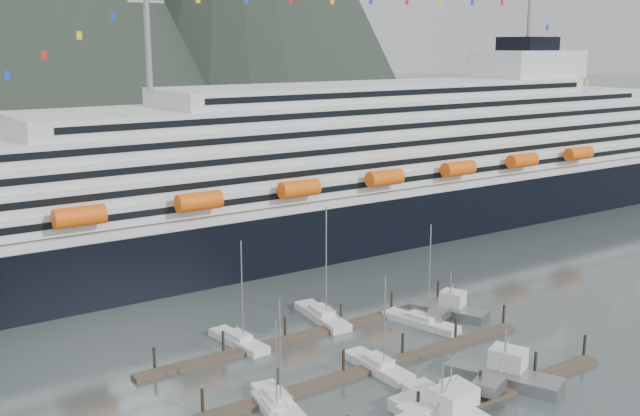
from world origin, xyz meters
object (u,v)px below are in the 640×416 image
Objects in this scene: sailboat_a at (277,403)px; trawler_e at (449,310)px; sailboat_g at (322,317)px; sailboat_c at (378,367)px; sailboat_d at (421,322)px; sailboat_e at (239,341)px; trawler_c at (449,406)px; cruise_ship at (349,178)px; trawler_d at (503,375)px; sailboat_b at (274,410)px.

sailboat_a reaches higher than trawler_e.
trawler_e is (15.71, -8.95, 0.43)m from sailboat_g.
sailboat_a is at bearing 94.17° from sailboat_c.
sailboat_d is 5.76m from trawler_e.
sailboat_e is at bearing -5.14° from sailboat_a.
sailboat_a is 26.26m from sailboat_g.
sailboat_g is 30.20m from trawler_c.
trawler_e is at bearing -99.36° from sailboat_d.
trawler_d is (-24.53, -63.10, -11.08)m from cruise_ship.
sailboat_a reaches higher than trawler_c.
sailboat_a is 25.95m from trawler_d.
trawler_c is (15.10, -10.21, 0.45)m from sailboat_b.
sailboat_g reaches higher than sailboat_b.
cruise_ship is 68.60m from trawler_d.
trawler_d is at bearing 128.07° from trawler_e.
sailboat_e is 13.92m from sailboat_g.
cruise_ship is 47.61m from sailboat_g.
sailboat_b reaches higher than trawler_e.
sailboat_b is 0.89× the size of sailboat_c.
sailboat_c is at bearing -123.04° from cruise_ship.
sailboat_b is 31.25m from sailboat_d.
sailboat_d reaches higher than sailboat_b.
sailboat_g is (-9.99, 9.41, 0.03)m from sailboat_d.
sailboat_c reaches higher than trawler_e.
sailboat_e is 30.54m from trawler_e.
sailboat_b is 27.71m from sailboat_g.
cruise_ship is at bearing -33.45° from sailboat_c.
sailboat_b is at bearing 97.56° from sailboat_c.
sailboat_c is at bearing 18.11° from trawler_d.
sailboat_e is (4.63, 17.33, 0.00)m from sailboat_a.
sailboat_g is at bearing -91.47° from sailboat_e.
cruise_ship is at bearing -42.53° from trawler_e.
sailboat_c is 0.86× the size of sailboat_e.
trawler_d is (19.51, -26.83, 0.54)m from sailboat_e.
cruise_ship is 63.61m from sailboat_c.
cruise_ship reaches higher than trawler_e.
sailboat_c is 21.41m from trawler_e.
trawler_e is (5.72, 0.46, 0.46)m from sailboat_d.
sailboat_g is at bearing -12.43° from trawler_d.
sailboat_e is 33.18m from trawler_d.
sailboat_a is 1.17× the size of sailboat_b.
sailboat_a is 0.95× the size of trawler_d.
trawler_d is (24.14, -9.50, 0.54)m from sailboat_a.
cruise_ship is 74.77m from sailboat_b.
sailboat_e is at bearing 12.23° from trawler_d.
cruise_ship is at bearing -31.89° from sailboat_b.
trawler_c is at bearing -118.78° from sailboat_a.
trawler_c is 0.93× the size of trawler_d.
sailboat_e reaches higher than sailboat_c.
sailboat_c is 18.98m from sailboat_e.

